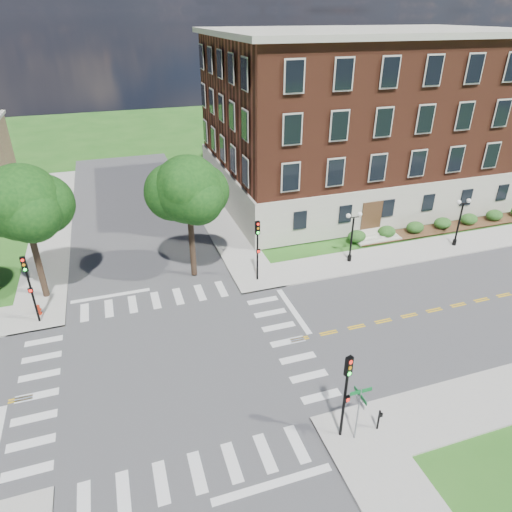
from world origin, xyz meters
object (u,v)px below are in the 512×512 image
object	(u,v)px
traffic_signal_ne	(258,243)
push_button_post	(379,419)
traffic_signal_nw	(29,281)
street_sign_pole	(359,405)
traffic_signal_se	(346,387)
twin_lamp_west	(352,234)
fire_hydrant	(39,310)
twin_lamp_east	(460,220)

from	to	relation	value
traffic_signal_ne	push_button_post	distance (m)	15.42
traffic_signal_nw	street_sign_pole	distance (m)	21.14
street_sign_pole	push_button_post	bearing A→B (deg)	5.15
traffic_signal_se	twin_lamp_west	xyz separation A→B (m)	(8.79, 15.36, -0.66)
traffic_signal_se	fire_hydrant	xyz separation A→B (m)	(-14.59, 15.24, -2.72)
twin_lamp_east	street_sign_pole	distance (m)	23.95
twin_lamp_west	fire_hydrant	bearing A→B (deg)	-179.71
traffic_signal_nw	street_sign_pole	bearing A→B (deg)	-44.36
traffic_signal_ne	push_button_post	bearing A→B (deg)	-85.78
twin_lamp_east	street_sign_pole	size ratio (longest dim) A/B	1.36
twin_lamp_west	push_button_post	bearing A→B (deg)	-113.88
traffic_signal_nw	push_button_post	bearing A→B (deg)	-41.73
twin_lamp_east	traffic_signal_nw	bearing A→B (deg)	-178.85
traffic_signal_nw	push_button_post	world-z (taller)	traffic_signal_nw
traffic_signal_se	traffic_signal_nw	xyz separation A→B (m)	(-14.54, 14.39, 0.00)
fire_hydrant	traffic_signal_ne	bearing A→B (deg)	-1.13
twin_lamp_east	push_button_post	distance (m)	22.94
twin_lamp_east	fire_hydrant	bearing A→B (deg)	179.69
traffic_signal_se	fire_hydrant	size ratio (longest dim) A/B	6.40
traffic_signal_nw	street_sign_pole	size ratio (longest dim) A/B	1.55
traffic_signal_ne	street_sign_pole	xyz separation A→B (m)	(-0.20, -15.31, -0.88)
traffic_signal_ne	twin_lamp_west	size ratio (longest dim) A/B	1.13
traffic_signal_se	twin_lamp_east	size ratio (longest dim) A/B	1.13
twin_lamp_east	push_button_post	size ratio (longest dim) A/B	3.53
twin_lamp_west	twin_lamp_east	world-z (taller)	same
traffic_signal_ne	twin_lamp_west	distance (m)	8.07
street_sign_pole	traffic_signal_nw	bearing A→B (deg)	135.64
twin_lamp_east	street_sign_pole	xyz separation A→B (m)	(-18.31, -15.44, -0.21)
traffic_signal_se	twin_lamp_east	xyz separation A→B (m)	(18.87, 15.06, -0.66)
traffic_signal_nw	push_button_post	size ratio (longest dim) A/B	4.00
traffic_signal_ne	twin_lamp_west	bearing A→B (deg)	3.00
street_sign_pole	traffic_signal_se	bearing A→B (deg)	146.06
traffic_signal_nw	fire_hydrant	xyz separation A→B (m)	(-0.05, 0.85, -2.72)
traffic_signal_ne	twin_lamp_east	size ratio (longest dim) A/B	1.13
twin_lamp_west	street_sign_pole	xyz separation A→B (m)	(-8.23, -15.73, -0.21)
traffic_signal_se	fire_hydrant	distance (m)	21.27
twin_lamp_west	twin_lamp_east	size ratio (longest dim) A/B	1.00
push_button_post	fire_hydrant	distance (m)	22.62
street_sign_pole	fire_hydrant	bearing A→B (deg)	134.13
traffic_signal_nw	traffic_signal_se	bearing A→B (deg)	-44.70
twin_lamp_east	twin_lamp_west	bearing A→B (deg)	178.31
traffic_signal_se	fire_hydrant	bearing A→B (deg)	133.76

